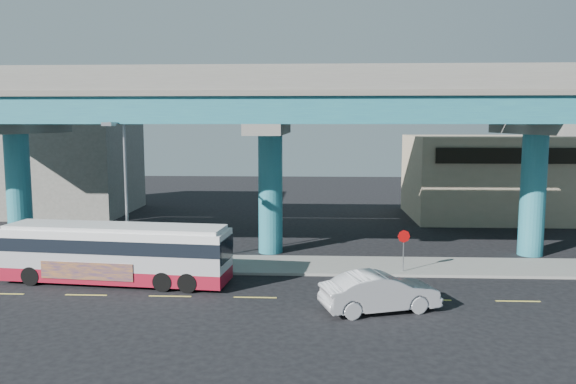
{
  "coord_description": "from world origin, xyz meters",
  "views": [
    {
      "loc": [
        2.7,
        -25.44,
        8.01
      ],
      "look_at": [
        1.33,
        4.0,
        4.42
      ],
      "focal_mm": 35.0,
      "sensor_mm": 36.0,
      "label": 1
    }
  ],
  "objects_px": {
    "sedan": "(380,292)",
    "parked_car": "(57,250)",
    "transit_bus": "(116,251)",
    "stop_sign": "(404,242)",
    "street_lamp": "(122,174)"
  },
  "relations": [
    {
      "from": "street_lamp",
      "to": "stop_sign",
      "type": "height_order",
      "value": "street_lamp"
    },
    {
      "from": "sedan",
      "to": "street_lamp",
      "type": "relative_size",
      "value": 0.66
    },
    {
      "from": "transit_bus",
      "to": "street_lamp",
      "type": "bearing_deg",
      "value": 100.6
    },
    {
      "from": "transit_bus",
      "to": "stop_sign",
      "type": "height_order",
      "value": "transit_bus"
    },
    {
      "from": "transit_bus",
      "to": "street_lamp",
      "type": "height_order",
      "value": "street_lamp"
    },
    {
      "from": "parked_car",
      "to": "street_lamp",
      "type": "xyz_separation_m",
      "value": [
        4.69,
        -2.12,
        4.62
      ]
    },
    {
      "from": "street_lamp",
      "to": "transit_bus",
      "type": "bearing_deg",
      "value": -85.48
    },
    {
      "from": "sedan",
      "to": "stop_sign",
      "type": "bearing_deg",
      "value": -34.88
    },
    {
      "from": "stop_sign",
      "to": "sedan",
      "type": "bearing_deg",
      "value": -95.2
    },
    {
      "from": "stop_sign",
      "to": "street_lamp",
      "type": "bearing_deg",
      "value": -164.53
    },
    {
      "from": "transit_bus",
      "to": "stop_sign",
      "type": "distance_m",
      "value": 14.95
    },
    {
      "from": "sedan",
      "to": "stop_sign",
      "type": "relative_size",
      "value": 2.4
    },
    {
      "from": "parked_car",
      "to": "stop_sign",
      "type": "relative_size",
      "value": 1.74
    },
    {
      "from": "transit_bus",
      "to": "parked_car",
      "type": "xyz_separation_m",
      "value": [
        -4.81,
        3.72,
        -0.85
      ]
    },
    {
      "from": "sedan",
      "to": "parked_car",
      "type": "bearing_deg",
      "value": 49.96
    }
  ]
}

